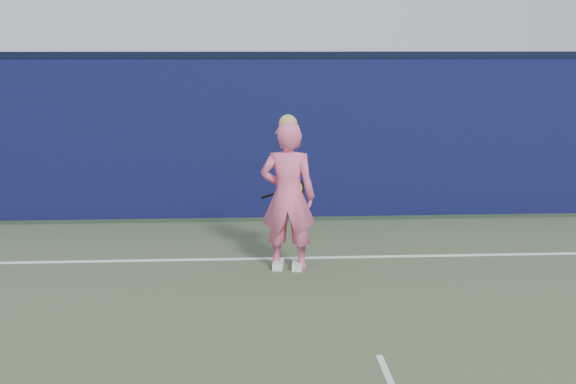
{
  "coord_description": "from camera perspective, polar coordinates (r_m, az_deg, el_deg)",
  "views": [
    {
      "loc": [
        -1.14,
        -4.91,
        2.72
      ],
      "look_at": [
        -0.66,
        3.59,
        0.97
      ],
      "focal_mm": 45.0,
      "sensor_mm": 36.0,
      "label": 1
    }
  ],
  "objects": [
    {
      "name": "player",
      "position": [
        8.7,
        0.0,
        -0.32
      ],
      "size": [
        0.72,
        0.53,
        1.9
      ],
      "rotation": [
        0.0,
        0.0,
        2.99
      ],
      "color": "#F96190",
      "rests_on": "ground"
    },
    {
      "name": "backstop_wall",
      "position": [
        11.56,
        2.46,
        4.32
      ],
      "size": [
        24.0,
        0.4,
        2.5
      ],
      "primitive_type": "cube",
      "color": "#0D113C",
      "rests_on": "ground"
    },
    {
      "name": "wall_cap",
      "position": [
        11.46,
        2.52,
        10.78
      ],
      "size": [
        24.0,
        0.42,
        0.1
      ],
      "primitive_type": "cube",
      "color": "black",
      "rests_on": "backstop_wall"
    },
    {
      "name": "racket",
      "position": [
        9.16,
        0.25,
        0.22
      ],
      "size": [
        0.57,
        0.15,
        0.3
      ],
      "rotation": [
        0.0,
        0.0,
        0.0
      ],
      "color": "black",
      "rests_on": "ground"
    }
  ]
}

